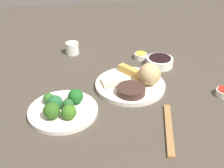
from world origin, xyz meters
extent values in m
cube|color=#463E33|center=(0.00, 0.00, 0.01)|extent=(2.20, 2.20, 0.02)
cylinder|color=white|center=(0.00, 0.01, 0.03)|extent=(0.25, 0.25, 0.02)
sphere|color=tan|center=(-0.07, 0.02, 0.08)|extent=(0.08, 0.08, 0.08)
cube|color=gold|center=(-0.01, -0.06, 0.05)|extent=(0.08, 0.10, 0.03)
cube|color=beige|center=(0.06, 0.00, 0.04)|extent=(0.09, 0.07, 0.01)
cylinder|color=#3F2923|center=(0.01, 0.07, 0.05)|extent=(0.10, 0.10, 0.02)
cylinder|color=white|center=(0.24, 0.13, 0.03)|extent=(0.22, 0.22, 0.01)
sphere|color=#285B2A|center=(0.23, 0.13, 0.05)|extent=(0.04, 0.04, 0.04)
sphere|color=#2F6A25|center=(0.29, 0.09, 0.05)|extent=(0.04, 0.04, 0.04)
sphere|color=#246132|center=(0.27, 0.13, 0.06)|extent=(0.05, 0.05, 0.05)
sphere|color=#30601B|center=(0.28, 0.17, 0.06)|extent=(0.05, 0.05, 0.05)
sphere|color=#3C711E|center=(0.23, 0.18, 0.06)|extent=(0.05, 0.05, 0.05)
sphere|color=#1E6122|center=(0.20, 0.10, 0.06)|extent=(0.05, 0.05, 0.05)
cylinder|color=white|center=(-0.16, -0.14, 0.04)|extent=(0.11, 0.11, 0.03)
cylinder|color=black|center=(-0.16, -0.14, 0.06)|extent=(0.09, 0.09, 0.00)
cylinder|color=white|center=(-0.31, 0.11, 0.03)|extent=(0.06, 0.06, 0.02)
cylinder|color=white|center=(-0.09, -0.21, 0.03)|extent=(0.06, 0.06, 0.02)
cylinder|color=gold|center=(-0.09, -0.21, 0.04)|extent=(0.05, 0.05, 0.00)
cylinder|color=white|center=(0.20, -0.31, 0.05)|extent=(0.06, 0.06, 0.05)
cube|color=#9E7242|center=(-0.06, 0.26, 0.02)|extent=(0.08, 0.23, 0.01)
camera|label=1|loc=(0.20, 0.88, 0.58)|focal=46.06mm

